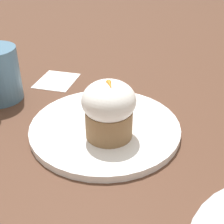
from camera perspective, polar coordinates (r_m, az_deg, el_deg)
ground_plane at (r=0.54m, az=-1.28°, el=-3.40°), size 4.00×4.00×0.00m
dessert_plate at (r=0.53m, az=-1.29°, el=-2.86°), size 0.26×0.26×0.01m
carrot_cake at (r=0.48m, az=0.00°, el=0.61°), size 0.08×0.08×0.10m
spoon at (r=0.54m, az=-1.73°, el=-1.53°), size 0.14×0.06×0.01m
paper_napkin at (r=0.72m, az=-10.08°, el=5.69°), size 0.12×0.12×0.00m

